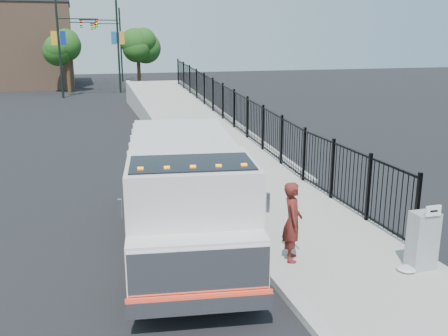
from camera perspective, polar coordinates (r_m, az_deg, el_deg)
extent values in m
plane|color=black|center=(12.64, 1.93, -8.05)|extent=(120.00, 120.00, 0.00)
cube|color=#9E998E|center=(11.69, 14.23, -10.17)|extent=(3.55, 12.00, 0.12)
cube|color=#ADAAA3|center=(10.89, 5.26, -11.55)|extent=(0.30, 12.00, 0.16)
cube|color=#9E998E|center=(28.10, -4.08, 4.69)|extent=(3.95, 24.06, 3.19)
cube|color=black|center=(24.49, 1.15, 5.37)|extent=(0.10, 28.00, 1.80)
cube|color=black|center=(12.38, -4.52, -5.76)|extent=(2.01, 7.07, 0.23)
cube|color=silver|center=(9.81, -3.76, -4.94)|extent=(2.72, 2.58, 2.06)
cube|color=silver|center=(8.82, -3.05, -10.90)|extent=(2.50, 1.06, 1.03)
cube|color=silver|center=(8.48, -2.82, -12.00)|extent=(2.36, 0.42, 0.87)
cube|color=silver|center=(8.66, -2.72, -15.29)|extent=(2.47, 0.53, 0.29)
cube|color=#F8371D|center=(8.58, -2.73, -14.40)|extent=(2.45, 0.40, 0.06)
cube|color=black|center=(9.37, -3.70, -1.92)|extent=(2.43, 1.65, 0.87)
cube|color=silver|center=(13.35, -4.98, 0.38)|extent=(3.06, 4.63, 1.75)
cube|color=silver|center=(8.69, -11.80, -4.64)|extent=(0.07, 0.07, 0.36)
cube|color=silver|center=(8.88, 5.03, -3.95)|extent=(0.07, 0.07, 0.36)
cube|color=orange|center=(8.89, -9.53, -0.12)|extent=(0.11, 0.10, 0.06)
cube|color=orange|center=(8.89, -6.54, -0.02)|extent=(0.11, 0.10, 0.06)
cube|color=orange|center=(8.91, -3.57, 0.09)|extent=(0.11, 0.10, 0.06)
cube|color=orange|center=(8.96, -0.61, 0.19)|extent=(0.11, 0.10, 0.06)
cube|color=orange|center=(9.03, 2.30, 0.30)|extent=(0.11, 0.10, 0.06)
cylinder|color=black|center=(9.57, -9.94, -12.75)|extent=(0.47, 1.07, 1.03)
cylinder|color=black|center=(9.71, 3.20, -12.09)|extent=(0.47, 1.07, 1.03)
cylinder|color=black|center=(14.24, -9.38, -3.37)|extent=(0.47, 1.07, 1.03)
cylinder|color=black|center=(14.33, -0.70, -3.04)|extent=(0.47, 1.07, 1.03)
cylinder|color=black|center=(15.32, -9.30, -2.07)|extent=(0.47, 1.07, 1.03)
cylinder|color=black|center=(15.41, -1.24, -1.77)|extent=(0.47, 1.07, 1.03)
imported|color=maroon|center=(11.00, 7.82, -6.08)|extent=(0.62, 0.76, 1.78)
cube|color=gray|center=(11.41, 21.75, -7.68)|extent=(0.55, 0.40, 1.25)
cube|color=white|center=(11.01, 22.81, -4.53)|extent=(0.35, 0.04, 0.22)
ellipsoid|color=silver|center=(11.38, 20.11, -10.75)|extent=(0.41, 0.41, 0.10)
cylinder|color=black|center=(43.52, -18.31, 12.86)|extent=(0.18, 0.18, 8.00)
cube|color=black|center=(43.52, -16.37, 16.04)|extent=(3.20, 0.08, 0.08)
cube|color=black|center=(43.54, -14.38, 15.71)|extent=(0.18, 0.22, 0.60)
cube|color=navy|center=(43.50, -17.92, 13.95)|extent=(0.45, 0.04, 1.10)
cube|color=orange|center=(43.52, -18.87, 13.88)|extent=(0.45, 0.04, 1.10)
cylinder|color=black|center=(46.35, -11.99, 13.35)|extent=(0.18, 0.18, 8.00)
cube|color=black|center=(46.26, -14.20, 16.07)|extent=(3.20, 0.08, 0.08)
cube|color=black|center=(46.21, -16.02, 15.52)|extent=(0.18, 0.22, 0.60)
cube|color=orange|center=(46.37, -11.60, 14.36)|extent=(0.45, 0.04, 1.10)
cube|color=#1D598C|center=(46.32, -12.49, 14.31)|extent=(0.45, 0.04, 1.10)
cylinder|color=black|center=(54.02, -17.74, 13.14)|extent=(0.18, 0.18, 8.00)
cube|color=black|center=(54.03, -16.18, 15.70)|extent=(3.20, 0.08, 0.08)
cube|color=black|center=(54.05, -14.57, 15.43)|extent=(0.18, 0.22, 0.60)
cube|color=#204F8D|center=(54.01, -17.43, 14.01)|extent=(0.45, 0.04, 1.10)
cube|color=orange|center=(54.02, -18.19, 13.95)|extent=(0.45, 0.04, 1.10)
cylinder|color=black|center=(58.69, -11.70, 13.59)|extent=(0.18, 0.18, 8.00)
cube|color=black|center=(58.59, -13.44, 15.75)|extent=(3.20, 0.08, 0.08)
cube|color=black|center=(58.52, -14.88, 15.32)|extent=(0.18, 0.22, 0.60)
cube|color=#C43D17|center=(58.72, -11.39, 14.39)|extent=(0.45, 0.04, 1.10)
cube|color=navy|center=(58.66, -12.09, 14.36)|extent=(0.45, 0.04, 1.10)
cylinder|color=#382314|center=(47.43, -17.34, 10.12)|extent=(0.36, 0.36, 3.20)
sphere|color=#194714|center=(47.32, -17.57, 13.01)|extent=(2.86, 2.86, 2.86)
cylinder|color=#382314|center=(51.12, -9.70, 10.86)|extent=(0.36, 0.36, 3.20)
sphere|color=#194714|center=(51.03, -9.82, 13.55)|extent=(2.80, 2.80, 2.80)
cylinder|color=#382314|center=(60.75, -17.83, 10.96)|extent=(0.36, 0.36, 3.20)
sphere|color=#194714|center=(60.67, -18.01, 13.22)|extent=(2.84, 2.84, 2.84)
cube|color=#8C664C|center=(55.33, -22.31, 12.77)|extent=(10.00, 10.00, 8.00)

